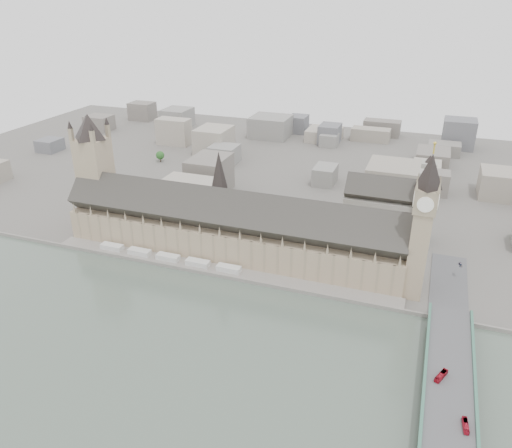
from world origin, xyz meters
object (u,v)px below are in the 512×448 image
(westminster_bridge, at_px, (448,396))
(red_bus_north, at_px, (441,376))
(westminster_abbey, at_px, (389,208))
(red_bus_south, at_px, (466,425))
(palace_of_westminster, at_px, (229,228))
(car_approach, at_px, (460,265))
(elizabeth_tower, at_px, (423,218))
(victoria_tower, at_px, (95,168))

(westminster_bridge, bearing_deg, red_bus_north, 124.51)
(westminster_abbey, relative_size, red_bus_north, 6.30)
(westminster_abbey, height_order, red_bus_south, westminster_abbey)
(palace_of_westminster, relative_size, car_approach, 50.44)
(elizabeth_tower, distance_m, westminster_bridge, 111.81)
(car_approach, bearing_deg, elizabeth_tower, -139.41)
(red_bus_north, bearing_deg, car_approach, 109.49)
(palace_of_westminster, xyz_separation_m, elizabeth_tower, (138.00, -11.70, 35.38))
(palace_of_westminster, relative_size, elizabeth_tower, 2.47)
(palace_of_westminster, distance_m, victoria_tower, 126.41)
(red_bus_south, height_order, car_approach, red_bus_south)
(westminster_bridge, xyz_separation_m, car_approach, (6.11, 130.39, 5.89))
(palace_of_westminster, relative_size, red_bus_south, 27.86)
(victoria_tower, height_order, red_bus_south, victoria_tower)
(car_approach, bearing_deg, red_bus_south, -98.39)
(westminster_bridge, height_order, red_bus_south, red_bus_south)
(elizabeth_tower, relative_size, car_approach, 20.46)
(palace_of_westminster, bearing_deg, victoria_tower, 177.04)
(car_approach, bearing_deg, palace_of_westminster, 179.24)
(palace_of_westminster, relative_size, westminster_abbey, 3.90)
(red_bus_north, distance_m, car_approach, 124.55)
(westminster_bridge, height_order, westminster_abbey, westminster_abbey)
(red_bus_north, bearing_deg, westminster_abbey, 129.15)
(westminster_bridge, xyz_separation_m, westminster_abbey, (-51.08, 182.50, 19.96))
(palace_of_westminster, xyz_separation_m, westminster_bridge, (162.00, -107.20, -17.58))
(red_bus_north, height_order, red_bus_south, red_bus_north)
(victoria_tower, relative_size, red_bus_north, 9.27)
(red_bus_north, xyz_separation_m, car_approach, (10.42, 124.11, -0.74))
(westminster_bridge, bearing_deg, elizabeth_tower, 104.11)
(westminster_abbey, relative_size, red_bus_south, 7.15)
(palace_of_westminster, height_order, car_approach, palace_of_westminster)
(westminster_bridge, distance_m, red_bus_north, 10.09)
(red_bus_north, distance_m, red_bus_south, 31.57)
(elizabeth_tower, height_order, westminster_abbey, elizabeth_tower)
(victoria_tower, distance_m, red_bus_north, 302.67)
(westminster_bridge, bearing_deg, red_bus_south, -73.91)
(elizabeth_tower, bearing_deg, palace_of_westminster, 175.15)
(elizabeth_tower, relative_size, westminster_bridge, 0.33)
(westminster_abbey, bearing_deg, palace_of_westminster, -145.83)
(red_bus_south, bearing_deg, red_bus_north, 104.70)
(palace_of_westminster, xyz_separation_m, red_bus_south, (168.72, -130.51, -11.13))
(elizabeth_tower, xyz_separation_m, westminster_abbey, (-27.08, 87.00, -33.01))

